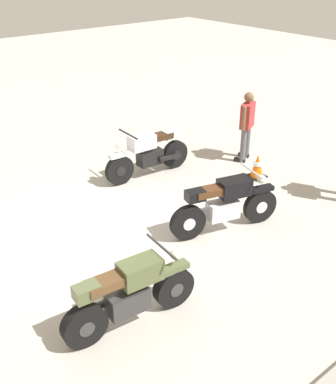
% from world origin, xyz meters
% --- Properties ---
extents(ground_plane, '(40.00, 40.00, 0.00)m').
position_xyz_m(ground_plane, '(0.00, 0.00, 0.00)').
color(ground_plane, '#B7B2A8').
extents(motorcycle_olive_vintage, '(1.96, 0.70, 1.07)m').
position_xyz_m(motorcycle_olive_vintage, '(0.70, 2.22, 0.49)').
color(motorcycle_olive_vintage, black).
rests_on(motorcycle_olive_vintage, ground).
extents(motorcycle_silver_cruiser, '(2.09, 0.70, 1.09)m').
position_xyz_m(motorcycle_silver_cruiser, '(-2.27, -1.29, 0.52)').
color(motorcycle_silver_cruiser, black).
rests_on(motorcycle_silver_cruiser, ground).
extents(motorcycle_black_cruiser, '(2.05, 0.88, 1.09)m').
position_xyz_m(motorcycle_black_cruiser, '(-1.94, 1.35, 0.52)').
color(motorcycle_black_cruiser, black).
rests_on(motorcycle_black_cruiser, ground).
extents(person_in_red_shirt, '(0.61, 0.46, 1.62)m').
position_xyz_m(person_in_red_shirt, '(-4.54, -0.55, 0.91)').
color(person_in_red_shirt, '#59595B').
rests_on(person_in_red_shirt, ground).
extents(traffic_cone, '(0.36, 0.36, 0.53)m').
position_xyz_m(traffic_cone, '(-4.05, 0.27, 0.26)').
color(traffic_cone, black).
rests_on(traffic_cone, ground).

